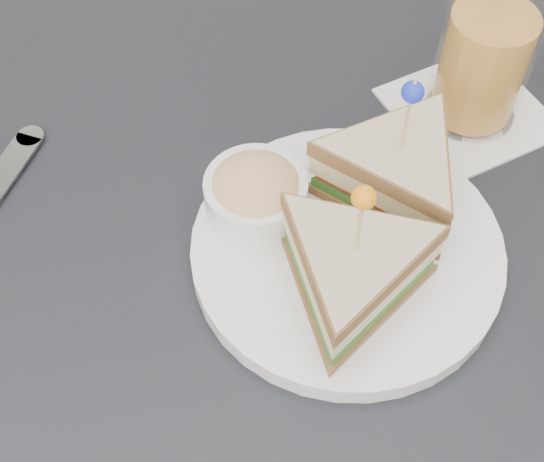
{
  "coord_description": "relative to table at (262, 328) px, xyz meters",
  "views": [
    {
      "loc": [
        -0.05,
        -0.29,
        1.24
      ],
      "look_at": [
        0.01,
        0.01,
        0.8
      ],
      "focal_mm": 50.0,
      "sensor_mm": 36.0,
      "label": 1
    }
  ],
  "objects": [
    {
      "name": "drink_set",
      "position": [
        0.21,
        0.14,
        0.15
      ],
      "size": [
        0.16,
        0.16,
        0.16
      ],
      "rotation": [
        0.0,
        0.0,
        0.29
      ],
      "color": "white",
      "rests_on": "table"
    },
    {
      "name": "table",
      "position": [
        0.0,
        0.0,
        0.0
      ],
      "size": [
        0.8,
        0.8,
        0.75
      ],
      "color": "black",
      "rests_on": "ground"
    },
    {
      "name": "plate_meal",
      "position": [
        0.07,
        0.01,
        0.11
      ],
      "size": [
        0.27,
        0.27,
        0.14
      ],
      "rotation": [
        0.0,
        0.0,
        0.09
      ],
      "color": "white",
      "rests_on": "table"
    }
  ]
}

